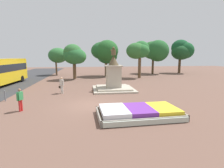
% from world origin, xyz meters
% --- Properties ---
extents(ground_plane, '(93.69, 93.69, 0.00)m').
position_xyz_m(ground_plane, '(0.00, 0.00, 0.00)').
color(ground_plane, brown).
extents(flower_planter, '(5.28, 3.10, 0.61)m').
position_xyz_m(flower_planter, '(2.83, -3.01, 0.27)').
color(flower_planter, '#38281C').
rests_on(flower_planter, ground_plane).
extents(statue_monument, '(4.50, 4.50, 4.71)m').
position_xyz_m(statue_monument, '(2.52, 5.82, 1.18)').
color(statue_monument, '#B3A894').
rests_on(statue_monument, ground_plane).
extents(city_bus, '(3.14, 10.54, 3.35)m').
position_xyz_m(city_bus, '(-11.19, 10.32, 1.92)').
color(city_bus, gold).
rests_on(city_bus, ground_plane).
extents(pedestrian_with_handbag, '(0.57, 0.56, 1.67)m').
position_xyz_m(pedestrian_with_handbag, '(-2.91, 4.64, 0.94)').
color(pedestrian_with_handbag, beige).
rests_on(pedestrian_with_handbag, ground_plane).
extents(pedestrian_near_planter, '(0.35, 0.54, 1.59)m').
position_xyz_m(pedestrian_near_planter, '(-4.87, -0.84, 0.91)').
color(pedestrian_near_planter, red).
rests_on(pedestrian_near_planter, ground_plane).
extents(kerb_bollard_north, '(0.11, 0.11, 0.92)m').
position_xyz_m(kerb_bollard_north, '(-7.18, 2.19, 0.48)').
color(kerb_bollard_north, slate).
rests_on(kerb_bollard_north, ground_plane).
extents(park_tree_far_left, '(5.12, 5.59, 6.92)m').
position_xyz_m(park_tree_far_left, '(13.75, 22.25, 4.73)').
color(park_tree_far_left, '#4C3823').
rests_on(park_tree_far_left, ground_plane).
extents(park_tree_behind_statue, '(3.60, 3.55, 5.56)m').
position_xyz_m(park_tree_behind_statue, '(-2.31, 15.38, 3.87)').
color(park_tree_behind_statue, brown).
rests_on(park_tree_behind_statue, ground_plane).
extents(park_tree_far_right, '(3.68, 3.47, 5.27)m').
position_xyz_m(park_tree_far_right, '(-6.01, 22.36, 3.83)').
color(park_tree_far_right, brown).
rests_on(park_tree_far_right, ground_plane).
extents(park_tree_street_side, '(4.02, 3.50, 6.25)m').
position_xyz_m(park_tree_street_side, '(8.30, 15.90, 4.65)').
color(park_tree_street_side, brown).
rests_on(park_tree_street_side, ground_plane).
extents(park_tree_mid_canopy, '(4.89, 5.04, 6.55)m').
position_xyz_m(park_tree_mid_canopy, '(3.00, 19.24, 4.42)').
color(park_tree_mid_canopy, '#4C3823').
rests_on(park_tree_mid_canopy, ground_plane).
extents(park_tree_distant, '(4.58, 4.77, 7.21)m').
position_xyz_m(park_tree_distant, '(19.99, 22.82, 4.89)').
color(park_tree_distant, '#4C3823').
rests_on(park_tree_distant, ground_plane).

